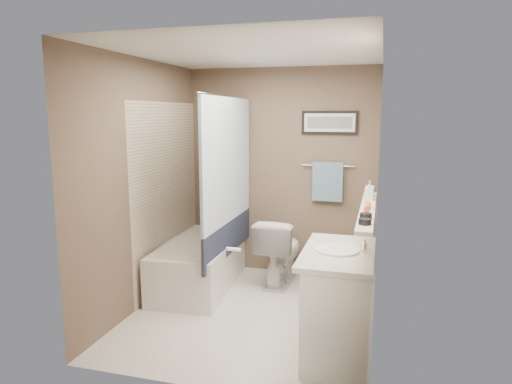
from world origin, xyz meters
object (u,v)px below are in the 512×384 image
(toilet, at_px, (280,250))
(hair_brush_back, at_px, (368,205))
(vanity, at_px, (338,305))
(hair_brush_front, at_px, (367,207))
(glass_jar, at_px, (370,191))
(soap_bottle, at_px, (369,190))
(bathtub, at_px, (200,263))
(candle_bowl_far, at_px, (366,216))
(candle_bowl_near, at_px, (365,222))

(toilet, height_order, hair_brush_back, hair_brush_back)
(vanity, xyz_separation_m, hair_brush_back, (0.19, 0.38, 0.74))
(vanity, distance_m, hair_brush_front, 0.82)
(hair_brush_front, bearing_deg, glass_jar, 90.00)
(hair_brush_front, bearing_deg, vanity, -121.85)
(soap_bottle, bearing_deg, toilet, 146.00)
(bathtub, height_order, toilet, toilet)
(vanity, distance_m, candle_bowl_far, 0.76)
(hair_brush_back, xyz_separation_m, glass_jar, (0.00, 0.54, 0.03))
(candle_bowl_far, height_order, soap_bottle, soap_bottle)
(hair_brush_front, bearing_deg, bathtub, 156.70)
(bathtub, relative_size, toilet, 2.00)
(vanity, height_order, hair_brush_front, hair_brush_front)
(hair_brush_back, bearing_deg, candle_bowl_near, -90.00)
(bathtub, height_order, candle_bowl_near, candle_bowl_near)
(bathtub, bearing_deg, toilet, 15.92)
(hair_brush_front, height_order, glass_jar, glass_jar)
(hair_brush_back, bearing_deg, hair_brush_front, -90.00)
(toilet, bearing_deg, candle_bowl_far, 127.87)
(hair_brush_back, height_order, glass_jar, glass_jar)
(vanity, bearing_deg, toilet, 116.41)
(bathtub, distance_m, glass_jar, 2.01)
(candle_bowl_near, distance_m, hair_brush_front, 0.52)
(candle_bowl_near, relative_size, soap_bottle, 0.53)
(bathtub, relative_size, candle_bowl_near, 16.67)
(candle_bowl_far, distance_m, hair_brush_back, 0.42)
(candle_bowl_far, relative_size, glass_jar, 0.90)
(soap_bottle, bearing_deg, vanity, -104.29)
(vanity, height_order, candle_bowl_near, candle_bowl_near)
(vanity, distance_m, candle_bowl_near, 0.79)
(candle_bowl_near, relative_size, glass_jar, 0.90)
(glass_jar, distance_m, soap_bottle, 0.20)
(candle_bowl_far, bearing_deg, candle_bowl_near, -90.00)
(candle_bowl_far, bearing_deg, vanity, 167.92)
(bathtub, height_order, vanity, vanity)
(hair_brush_front, relative_size, glass_jar, 2.20)
(toilet, height_order, glass_jar, glass_jar)
(toilet, bearing_deg, glass_jar, 158.50)
(bathtub, relative_size, soap_bottle, 8.77)
(candle_bowl_near, distance_m, hair_brush_back, 0.61)
(toilet, distance_m, soap_bottle, 1.42)
(hair_brush_back, distance_m, glass_jar, 0.54)
(bathtub, bearing_deg, glass_jar, -8.89)
(vanity, bearing_deg, bathtub, 143.38)
(candle_bowl_far, xyz_separation_m, glass_jar, (0.00, 0.96, 0.03))
(glass_jar, xyz_separation_m, soap_bottle, (0.00, -0.19, 0.04))
(vanity, relative_size, hair_brush_back, 4.09)
(vanity, relative_size, glass_jar, 9.00)
(candle_bowl_far, relative_size, soap_bottle, 0.53)
(candle_bowl_near, xyz_separation_m, candle_bowl_far, (0.00, 0.19, 0.00))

